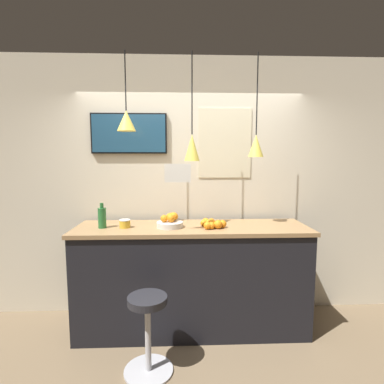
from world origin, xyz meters
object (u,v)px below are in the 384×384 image
(juice_bottle, at_px, (102,217))
(spread_jar, at_px, (125,224))
(mounted_tv, at_px, (129,133))
(bar_stool, at_px, (148,325))
(fruit_bowl, at_px, (170,222))

(juice_bottle, relative_size, spread_jar, 2.31)
(juice_bottle, xyz_separation_m, mounted_tv, (0.21, 0.43, 0.85))
(bar_stool, relative_size, juice_bottle, 2.64)
(juice_bottle, distance_m, spread_jar, 0.23)
(mounted_tv, bearing_deg, bar_stool, -74.44)
(juice_bottle, bearing_deg, spread_jar, 0.00)
(spread_jar, bearing_deg, mounted_tv, 91.26)
(fruit_bowl, height_order, juice_bottle, juice_bottle)
(juice_bottle, bearing_deg, bar_stool, -50.34)
(fruit_bowl, height_order, spread_jar, fruit_bowl)
(juice_bottle, distance_m, mounted_tv, 0.98)
(fruit_bowl, bearing_deg, bar_stool, -105.41)
(juice_bottle, bearing_deg, fruit_bowl, 1.40)
(bar_stool, distance_m, spread_jar, 0.98)
(fruit_bowl, distance_m, spread_jar, 0.45)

